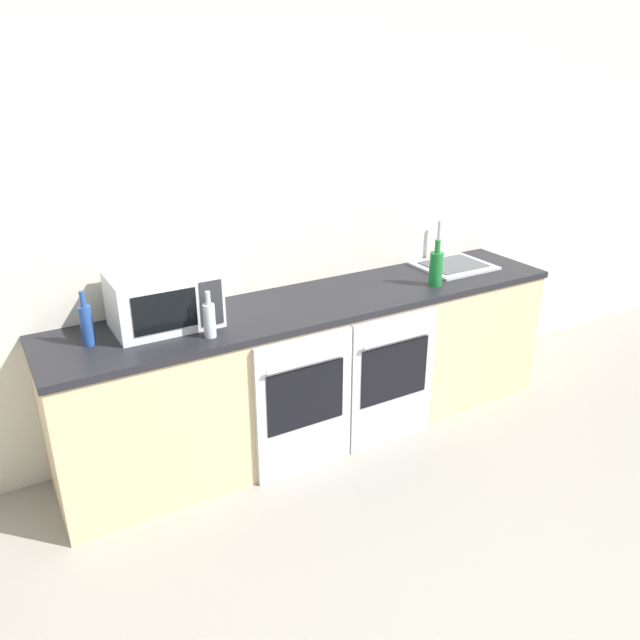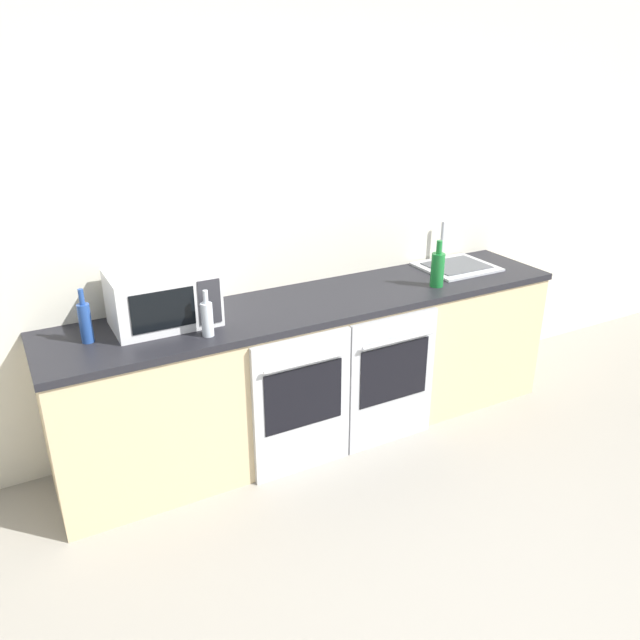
# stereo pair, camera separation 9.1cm
# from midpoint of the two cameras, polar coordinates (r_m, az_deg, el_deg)

# --- Properties ---
(wall_back) EXTENTS (10.00, 0.06, 2.60)m
(wall_back) POSITION_cam_midpoint_polar(r_m,az_deg,el_deg) (3.80, -1.95, 9.33)
(wall_back) COLOR silver
(wall_back) RESTS_ON ground_plane
(counter_back) EXTENTS (3.14, 0.64, 0.89)m
(counter_back) POSITION_cam_midpoint_polar(r_m,az_deg,el_deg) (3.82, 0.52, -4.33)
(counter_back) COLOR #D1B789
(counter_back) RESTS_ON ground_plane
(oven_left) EXTENTS (0.59, 0.06, 0.83)m
(oven_left) POSITION_cam_midpoint_polar(r_m,az_deg,el_deg) (3.46, -0.84, -7.79)
(oven_left) COLOR silver
(oven_left) RESTS_ON ground_plane
(oven_right) EXTENTS (0.59, 0.06, 0.83)m
(oven_right) POSITION_cam_midpoint_polar(r_m,az_deg,el_deg) (3.74, 7.32, -5.49)
(oven_right) COLOR #B7BABF
(oven_right) RESTS_ON ground_plane
(microwave) EXTENTS (0.54, 0.36, 0.30)m
(microwave) POSITION_cam_midpoint_polar(r_m,az_deg,el_deg) (3.34, -13.40, 2.01)
(microwave) COLOR silver
(microwave) RESTS_ON counter_back
(bottle_green) EXTENTS (0.08, 0.08, 0.29)m
(bottle_green) POSITION_cam_midpoint_polar(r_m,az_deg,el_deg) (3.89, 11.36, 4.63)
(bottle_green) COLOR #19722D
(bottle_green) RESTS_ON counter_back
(bottle_blue) EXTENTS (0.06, 0.06, 0.28)m
(bottle_blue) POSITION_cam_midpoint_polar(r_m,az_deg,el_deg) (3.24, -19.93, -0.14)
(bottle_blue) COLOR #234793
(bottle_blue) RESTS_ON counter_back
(bottle_clear) EXTENTS (0.06, 0.06, 0.24)m
(bottle_clear) POSITION_cam_midpoint_polar(r_m,az_deg,el_deg) (3.17, -9.48, 0.17)
(bottle_clear) COLOR silver
(bottle_clear) RESTS_ON counter_back
(sink) EXTENTS (0.47, 0.42, 0.28)m
(sink) POSITION_cam_midpoint_polar(r_m,az_deg,el_deg) (4.30, 12.91, 4.88)
(sink) COLOR #B7BABF
(sink) RESTS_ON counter_back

